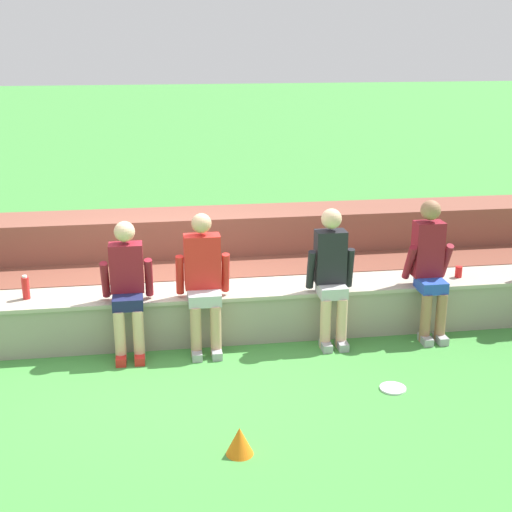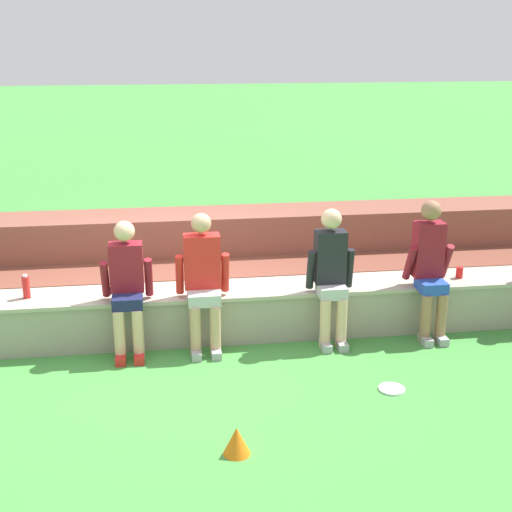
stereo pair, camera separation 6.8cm
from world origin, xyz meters
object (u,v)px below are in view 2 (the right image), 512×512
Objects in this scene: person_far_right at (430,266)px; sports_cone at (237,441)px; person_center at (203,278)px; person_right_of_center at (331,273)px; person_left_of_center at (127,285)px; water_bottle_mid_right at (26,287)px; plastic_cup_right_end at (459,272)px; frisbee at (392,389)px.

person_far_right is 3.08m from sports_cone.
person_far_right is (2.38, -0.00, 0.02)m from person_center.
person_right_of_center is at bearing -178.47° from person_far_right.
person_far_right is at bearing -0.00° from person_center.
person_left_of_center reaches higher than water_bottle_mid_right.
person_left_of_center is 11.11× the size of plastic_cup_right_end.
person_far_right is (3.14, -0.00, 0.05)m from person_left_of_center.
sports_cone is at bearing -151.72° from frisbee.
plastic_cup_right_end is at bearing -0.42° from water_bottle_mid_right.
person_left_of_center reaches higher than frisbee.
water_bottle_mid_right is 1.10× the size of sports_cone.
water_bottle_mid_right is at bearing 157.00° from frisbee.
person_right_of_center is 3.11m from water_bottle_mid_right.
frisbee is (0.31, -1.12, -0.75)m from person_right_of_center.
plastic_cup_right_end is at bearing 49.36° from frisbee.
person_right_of_center is 5.90× the size of frisbee.
person_left_of_center is at bearing 179.96° from person_far_right.
plastic_cup_right_end is (0.46, 0.26, -0.18)m from person_far_right.
person_center is at bearing 93.11° from sports_cone.
person_left_of_center is 2.74m from frisbee.
sports_cone reaches higher than frisbee.
water_bottle_mid_right is (-3.09, 0.32, -0.11)m from person_right_of_center.
person_left_of_center is 0.96× the size of person_center.
frisbee is at bearing 28.28° from sports_cone.
person_center is 11.56× the size of plastic_cup_right_end.
person_center is 5.86× the size of frisbee.
sports_cone is at bearing -121.87° from person_right_of_center.
plastic_cup_right_end is 0.51× the size of frisbee.
person_left_of_center is 2.24m from sports_cone.
person_left_of_center is 0.95× the size of person_right_of_center.
person_right_of_center is 0.97× the size of person_far_right.
plastic_cup_right_end is 0.54× the size of sports_cone.
plastic_cup_right_end is at bearing 10.72° from person_right_of_center.
person_center reaches higher than sports_cone.
water_bottle_mid_right is at bearing 170.61° from person_center.
person_center is 6.23× the size of sports_cone.
person_right_of_center reaches higher than sports_cone.
person_far_right is (1.07, 0.03, 0.02)m from person_right_of_center.
plastic_cup_right_end is at bearing 4.11° from person_left_of_center.
water_bottle_mid_right is at bearing 179.58° from plastic_cup_right_end.
person_right_of_center reaches higher than water_bottle_mid_right.
sports_cone is at bearing -140.78° from plastic_cup_right_end.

